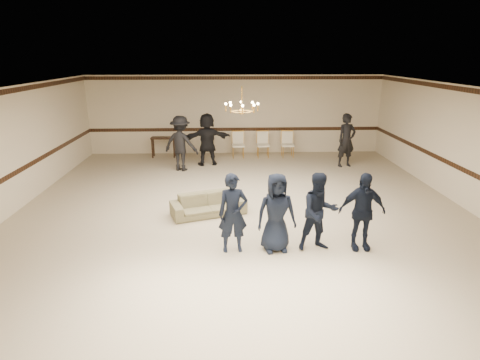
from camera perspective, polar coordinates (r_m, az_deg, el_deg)
The scene contains 16 objects.
room at distance 9.87m, azimuth 0.51°, elevation 3.45°, with size 12.01×14.01×3.21m.
chair_rail at distance 16.83m, azimuth -0.64°, elevation 7.22°, with size 12.00×0.02×0.14m, color #371E10.
crown_molding at distance 16.59m, azimuth -0.66°, elevation 14.30°, with size 12.00×0.02×0.14m, color #371E10.
chandelier at distance 10.64m, azimuth 0.26°, elevation 11.44°, with size 0.94×0.94×0.89m, color gold, non-canonical shape.
boy_a at distance 8.32m, azimuth -1.00°, elevation -4.76°, with size 0.62×0.40×1.69m, color black.
boy_b at distance 8.38m, azimuth 5.18°, elevation -4.65°, with size 0.83×0.54×1.69m, color black.
boy_c at distance 8.54m, azimuth 11.19°, elevation -4.49°, with size 0.82×0.64×1.69m, color black.
boy_d at distance 8.79m, azimuth 16.92°, elevation -4.29°, with size 0.99×0.41×1.69m, color black.
settee at distance 10.43m, azimuth -4.51°, elevation -3.46°, with size 1.90×0.74×0.55m, color #787550.
adult_left at distance 14.36m, azimuth -8.40°, elevation 5.15°, with size 1.26×0.73×1.95m, color black.
adult_mid at distance 14.98m, azimuth -4.69°, elevation 5.79°, with size 1.81×0.58×1.95m, color black.
adult_right at distance 15.24m, azimuth 14.87°, elevation 5.46°, with size 0.71×0.47×1.95m, color black.
banquet_chair_left at distance 16.12m, azimuth -0.27°, elevation 4.99°, with size 0.49×0.49×1.02m, color #F3EACC, non-canonical shape.
banquet_chair_mid at distance 16.19m, azimuth 3.28°, elevation 5.01°, with size 0.49×0.49×1.02m, color #F3EACC, non-canonical shape.
banquet_chair_right at distance 16.31m, azimuth 6.80°, elevation 5.01°, with size 0.49×0.49×1.02m, color #F3EACC, non-canonical shape.
console_table at distance 16.52m, azimuth -10.79°, elevation 4.61°, with size 0.97×0.41×0.81m, color black.
Camera 1 is at (-0.46, -9.57, 3.99)m, focal length 30.05 mm.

